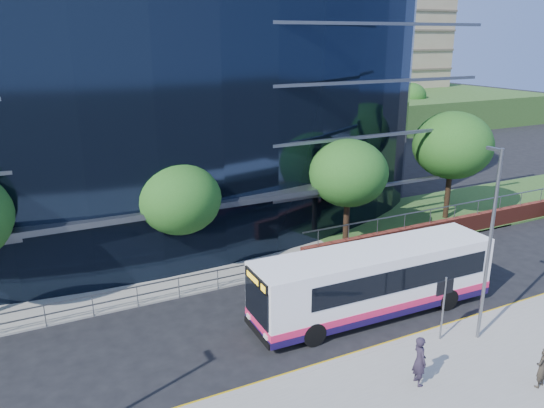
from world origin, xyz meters
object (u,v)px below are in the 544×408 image
streetlight_east (490,241)px  pedestrian_b (542,368)px  city_bus (376,280)px  tree_dist_f (410,96)px  pedestrian (420,361)px  tree_far_c (348,173)px  tree_dist_e (319,101)px  street_sign (444,295)px  tree_far_b (179,199)px  tree_far_d (453,145)px

streetlight_east → pedestrian_b: (-0.57, -3.39, -3.52)m
city_bus → tree_dist_f: bearing=49.5°
streetlight_east → pedestrian: streetlight_east is taller
tree_far_c → streetlight_east: size_ratio=0.81×
tree_dist_e → city_bus: bearing=-118.0°
street_sign → tree_dist_e: 45.99m
street_sign → tree_dist_f: tree_dist_f is taller
tree_far_b → tree_dist_e: size_ratio=0.93×
tree_dist_f → streetlight_east: bearing=-127.6°
city_bus → tree_dist_e: bearing=63.5°
streetlight_east → pedestrian_b: streetlight_east is taller
tree_dist_e → tree_dist_f: bearing=7.1°
tree_far_b → tree_dist_f: (43.00, 32.50, 0.00)m
tree_far_d → pedestrian: bearing=-136.8°
tree_far_c → tree_far_d: size_ratio=0.87×
streetlight_east → pedestrian_b: bearing=-99.6°
pedestrian_b → street_sign: bearing=-88.9°
tree_far_b → tree_far_c: tree_far_c is taller
street_sign → tree_far_d: 16.61m
tree_far_c → tree_far_d: (9.00, 1.00, 0.65)m
pedestrian → city_bus: bearing=-7.3°
pedestrian → tree_far_c: bearing=-9.9°
street_sign → city_bus: (-0.93, 3.21, -0.49)m
tree_far_b → tree_far_d: 19.03m
tree_far_c → pedestrian: tree_far_c is taller
tree_dist_e → tree_dist_f: 16.13m
tree_far_d → streetlight_east: bearing=-129.4°
tree_dist_f → tree_far_c: bearing=-135.0°
tree_far_c → pedestrian_b: 15.08m
tree_far_b → tree_dist_e: tree_dist_e is taller
tree_far_c → tree_dist_e: (17.00, 31.00, 0.00)m
tree_far_b → street_sign: bearing=-55.9°
street_sign → tree_far_b: (-7.50, 11.09, 2.06)m
city_bus → pedestrian_b: 7.45m
tree_far_b → tree_far_d: tree_far_d is taller
streetlight_east → pedestrian: 5.63m
tree_dist_e → city_bus: size_ratio=0.56×
pedestrian → pedestrian_b: 4.31m
city_bus → tree_far_c: bearing=66.7°
tree_far_c → pedestrian: bearing=-113.2°
street_sign → tree_far_c: 11.14m
tree_dist_e → tree_far_c: bearing=-118.7°
tree_far_d → pedestrian: tree_far_d is taller
tree_dist_e → pedestrian_b: bearing=-112.2°
tree_far_d → streetlight_east: (-10.00, -12.17, -0.75)m
streetlight_east → pedestrian_b: size_ratio=5.18×
tree_far_d → city_bus: tree_far_d is taller
pedestrian_b → tree_far_d: bearing=-136.3°
tree_dist_e → tree_far_d: bearing=-104.9°
tree_far_d → pedestrian_b: 19.29m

